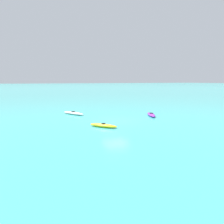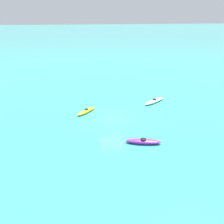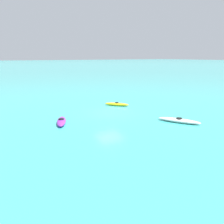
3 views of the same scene
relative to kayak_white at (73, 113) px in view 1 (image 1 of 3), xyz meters
The scene contains 4 objects.
ground_plane 6.47m from the kayak_white, 30.01° to the left, with size 600.00×600.00×0.00m, color #38ADA8.
kayak_white is the anchor object (origin of this frame).
kayak_purple 9.42m from the kayak_white, 60.20° to the left, with size 2.71×1.59×0.37m.
kayak_yellow 7.83m from the kayak_white, ahead, with size 2.35×2.20×0.37m.
Camera 1 is at (18.09, -8.21, 4.09)m, focal length 31.46 mm.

